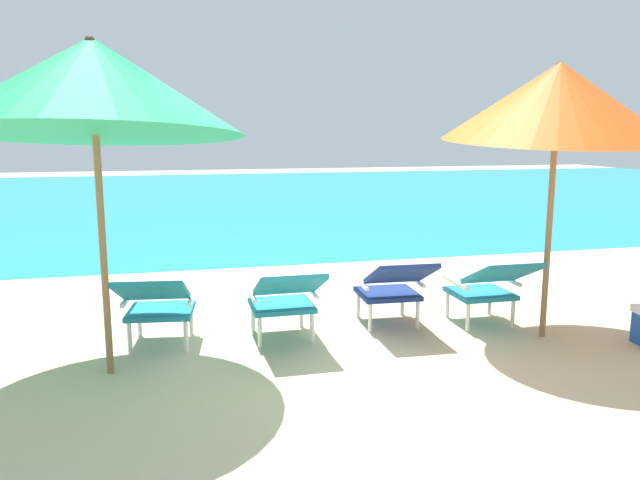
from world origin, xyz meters
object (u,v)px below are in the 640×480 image
object	(u,v)px
lounge_chair_near_right	(393,285)
beach_umbrella_right	(557,102)
lounge_chair_far_right	(490,285)
lounge_chair_near_left	(285,297)
beach_umbrella_left	(93,86)
lounge_chair_far_left	(157,302)

from	to	relation	value
lounge_chair_near_right	beach_umbrella_right	xyz separation A→B (m)	(1.19, -0.50, 1.58)
lounge_chair_far_right	beach_umbrella_right	distance (m)	1.64
lounge_chair_near_left	beach_umbrella_left	bearing A→B (deg)	-166.92
beach_umbrella_left	lounge_chair_near_left	bearing A→B (deg)	13.08
lounge_chair_near_left	beach_umbrella_right	bearing A→B (deg)	-9.09
lounge_chair_near_right	lounge_chair_far_right	bearing A→B (deg)	-12.78
lounge_chair_far_left	beach_umbrella_left	world-z (taller)	beach_umbrella_left
lounge_chair_near_right	lounge_chair_far_right	size ratio (longest dim) A/B	1.02
lounge_chair_near_left	lounge_chair_near_right	size ratio (longest dim) A/B	0.98
lounge_chair_near_left	lounge_chair_far_right	distance (m)	1.84
beach_umbrella_left	beach_umbrella_right	bearing A→B (deg)	-0.54
lounge_chair_far_right	beach_umbrella_right	xyz separation A→B (m)	(0.35, -0.31, 1.58)
lounge_chair_far_left	lounge_chair_far_right	bearing A→B (deg)	-2.26
lounge_chair_far_right	beach_umbrella_left	world-z (taller)	beach_umbrella_left
lounge_chair_near_left	lounge_chair_far_left	bearing A→B (deg)	176.02
lounge_chair_near_left	lounge_chair_near_right	distance (m)	1.02
lounge_chair_far_left	lounge_chair_far_right	world-z (taller)	same
lounge_chair_far_right	beach_umbrella_right	bearing A→B (deg)	-41.80
lounge_chair_far_left	lounge_chair_near_right	world-z (taller)	same
lounge_chair_far_right	beach_umbrella_left	distance (m)	3.61
lounge_chair_far_right	lounge_chair_far_left	bearing A→B (deg)	177.74
lounge_chair_near_left	beach_umbrella_right	xyz separation A→B (m)	(2.19, -0.35, 1.58)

